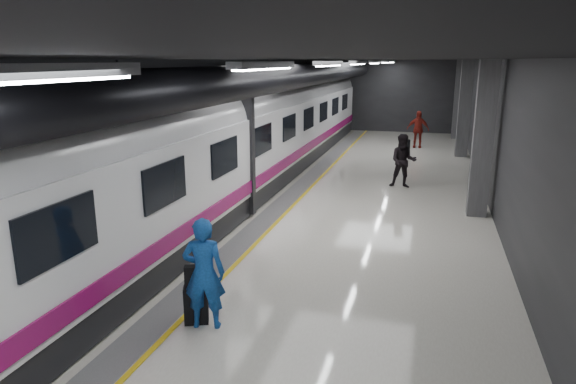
% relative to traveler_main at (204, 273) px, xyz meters
% --- Properties ---
extents(ground, '(40.00, 40.00, 0.00)m').
position_rel_traveler_main_xyz_m(ground, '(0.44, 6.27, -0.98)').
color(ground, silver).
rests_on(ground, ground).
extents(platform_hall, '(10.02, 40.02, 4.51)m').
position_rel_traveler_main_xyz_m(platform_hall, '(0.15, 7.23, 2.56)').
color(platform_hall, black).
rests_on(platform_hall, ground).
extents(train, '(3.05, 38.00, 4.05)m').
position_rel_traveler_main_xyz_m(train, '(-2.81, 6.27, 1.09)').
color(train, black).
rests_on(train, ground).
extents(traveler_main, '(0.81, 0.63, 1.96)m').
position_rel_traveler_main_xyz_m(traveler_main, '(0.00, 0.00, 0.00)').
color(traveler_main, blue).
rests_on(traveler_main, ground).
extents(suitcase_main, '(0.48, 0.40, 0.67)m').
position_rel_traveler_main_xyz_m(suitcase_main, '(-0.21, 0.08, -0.65)').
color(suitcase_main, black).
rests_on(suitcase_main, ground).
extents(shoulder_bag, '(0.34, 0.25, 0.40)m').
position_rel_traveler_main_xyz_m(shoulder_bag, '(-0.22, 0.04, -0.11)').
color(shoulder_bag, black).
rests_on(shoulder_bag, suitcase_main).
extents(traveler_far_a, '(0.96, 0.75, 1.93)m').
position_rel_traveler_main_xyz_m(traveler_far_a, '(2.65, 11.14, -0.02)').
color(traveler_far_a, black).
rests_on(traveler_far_a, ground).
extents(traveler_far_b, '(1.14, 0.50, 1.92)m').
position_rel_traveler_main_xyz_m(traveler_far_b, '(2.87, 20.28, -0.02)').
color(traveler_far_b, maroon).
rests_on(traveler_far_b, ground).
extents(suitcase_far, '(0.38, 0.32, 0.48)m').
position_rel_traveler_main_xyz_m(suitcase_far, '(2.36, 19.71, -0.74)').
color(suitcase_far, black).
rests_on(suitcase_far, ground).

